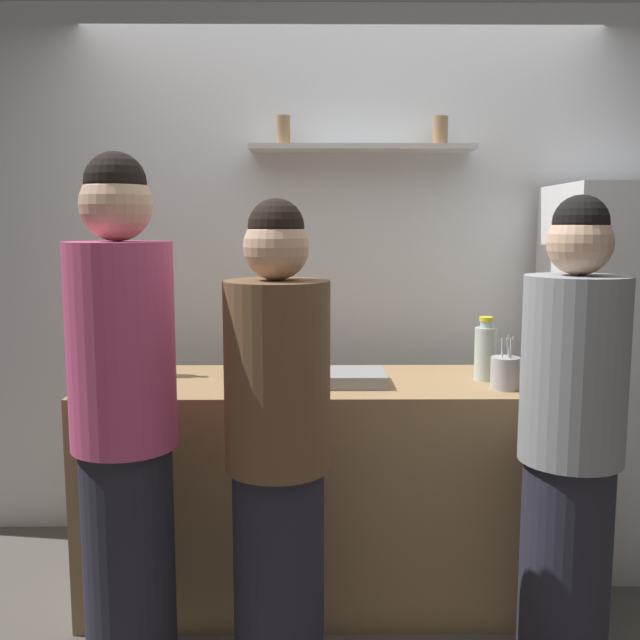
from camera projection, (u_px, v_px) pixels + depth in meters
name	position (u px, v px, depth m)	size (l,w,h in m)	color
back_wall_assembly	(341.00, 275.00, 3.57)	(4.80, 0.32, 2.60)	white
refrigerator	(624.00, 376.00, 3.25)	(0.67, 0.61, 1.73)	white
counter	(320.00, 488.00, 2.97)	(1.89, 0.65, 0.92)	#9E7A51
baking_pan	(343.00, 378.00, 2.84)	(0.34, 0.24, 0.05)	gray
utensil_holder	(505.00, 373.00, 2.75)	(0.11, 0.11, 0.21)	#B2B2B7
wine_bottle_amber_glass	(235.00, 349.00, 2.99)	(0.07, 0.07, 0.29)	#472814
wine_bottle_pale_glass	(157.00, 351.00, 2.99)	(0.08, 0.08, 0.28)	#B2BFB2
wine_bottle_green_glass	(267.00, 355.00, 2.83)	(0.07, 0.07, 0.31)	#19471E
water_bottle_plastic	(485.00, 352.00, 2.90)	(0.09, 0.09, 0.26)	silver
person_grey_hoodie	(570.00, 449.00, 2.36)	(0.34, 0.34, 1.65)	#262633
person_brown_jacket	(278.00, 457.00, 2.30)	(0.34, 0.34, 1.64)	#262633
person_pink_top	(125.00, 431.00, 2.30)	(0.34, 0.34, 1.78)	#262633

